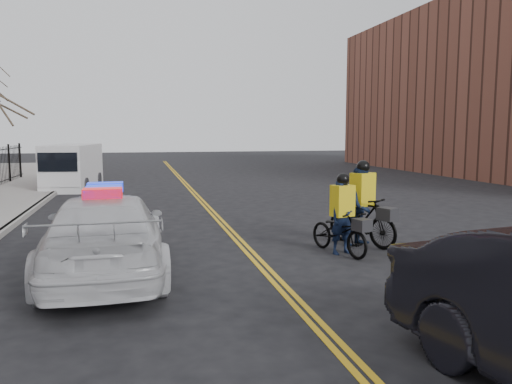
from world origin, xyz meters
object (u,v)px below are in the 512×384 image
object	(u,v)px
police_cruiser	(106,235)
cyclist_near	(342,226)
cyclist_far	(362,212)
cargo_van	(72,167)

from	to	relation	value
police_cruiser	cyclist_near	distance (m)	5.10
police_cruiser	cyclist_far	bearing A→B (deg)	-169.01
cargo_van	cyclist_far	xyz separation A→B (m)	(8.33, -14.48, -0.22)
police_cruiser	cyclist_near	world-z (taller)	cyclist_near
cargo_van	cyclist_far	distance (m)	16.71
police_cruiser	cyclist_far	xyz separation A→B (m)	(5.87, 1.22, 0.02)
cyclist_near	cyclist_far	bearing A→B (deg)	22.68
police_cruiser	cargo_van	distance (m)	15.89
police_cruiser	cargo_van	xyz separation A→B (m)	(-2.46, 15.70, 0.25)
cargo_van	cyclist_near	distance (m)	16.92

